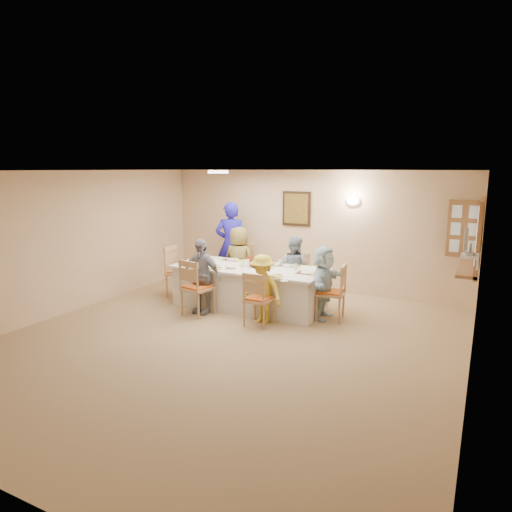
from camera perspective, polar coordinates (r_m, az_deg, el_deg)
The scene contains 49 objects.
ground at distance 6.85m, azimuth -3.89°, elevation -10.80°, with size 7.00×7.00×0.00m, color #9B7C57.
room_walls at distance 6.45m, azimuth -4.07°, elevation 1.80°, with size 7.00×7.00×7.00m.
wall_picture at distance 9.65m, azimuth 5.07°, elevation 5.92°, with size 0.62×0.05×0.72m.
wall_sconce at distance 9.23m, azimuth 12.00°, elevation 6.75°, with size 0.26×0.09×0.18m, color white.
ceiling_light at distance 8.17m, azimuth -4.77°, elevation 10.44°, with size 0.36×0.36×0.05m, color white.
serving_hatch at distance 7.92m, azimuth 26.19°, elevation 2.30°, with size 0.06×1.50×1.15m, color brown.
hatch_sill at distance 8.01m, azimuth 25.02°, elevation -1.34°, with size 0.30×1.50×0.05m, color brown.
shutter_door at distance 8.68m, azimuth 24.58°, elevation 3.09°, with size 0.55×0.04×1.00m, color brown.
fan_shelf at distance 6.60m, azimuth 25.17°, elevation -0.01°, with size 0.22×0.36×0.03m, color white.
desk_fan at distance 6.58m, azimuth 25.02°, elevation 1.29°, with size 0.30×0.30×0.28m, color #A5A5A8, non-canonical shape.
dining_table at distance 8.42m, azimuth -0.83°, elevation -3.90°, with size 2.79×1.18×0.76m, color beige.
chair_back_left at distance 9.35m, azimuth -1.79°, elevation -1.64°, with size 0.48×0.48×1.00m, color tan, non-canonical shape.
chair_back_right at distance 8.86m, azimuth 5.03°, elevation -2.70°, with size 0.44×0.44×0.91m, color tan, non-canonical shape.
chair_front_left at distance 8.03m, azimuth -7.31°, elevation -3.84°, with size 0.48×0.48×1.00m, color tan, non-canonical shape.
chair_front_right at distance 7.45m, azimuth 0.39°, elevation -5.30°, with size 0.43×0.43×0.91m, color tan, non-canonical shape.
chair_left_end at distance 9.19m, azimuth -9.41°, elevation -1.93°, with size 0.49×0.49×1.03m, color tan, non-canonical shape.
chair_right_end at distance 7.81m, azimuth 9.31°, elevation -4.44°, with size 0.46×0.46×0.97m, color tan, non-canonical shape.
diner_back_left at distance 9.21m, azimuth -2.16°, elevation -0.61°, with size 0.69×0.45×1.39m, color brown.
diner_back_right at distance 8.71m, azimuth 4.76°, elevation -1.68°, with size 0.68×0.56×1.28m, color gray.
diner_front_left at distance 8.08m, azimuth -6.86°, elevation -2.51°, with size 0.78×0.33×1.33m, color gray.
diner_front_right at distance 7.52m, azimuth 0.80°, elevation -4.16°, with size 0.82×0.57×1.16m, color gold.
diner_right_end at distance 7.82m, azimuth 8.43°, elevation -3.30°, with size 0.39×1.17×1.26m, color silver.
caregiver at distance 9.79m, azimuth -3.13°, elevation 1.42°, with size 0.79×0.68×1.84m, color #231CB4.
placemat_fl at distance 8.27m, azimuth -5.87°, elevation -1.50°, with size 0.36×0.27×0.01m, color #472B19.
plate_fl at distance 8.27m, azimuth -5.88°, elevation -1.43°, with size 0.23×0.23×0.01m, color white.
napkin_fl at distance 8.14m, azimuth -5.00°, elevation -1.64°, with size 0.14×0.14×0.01m, color yellow.
placemat_fr at distance 7.70m, azimuth 1.66°, elevation -2.38°, with size 0.36×0.27×0.01m, color #472B19.
plate_fr at distance 7.70m, azimuth 1.66°, elevation -2.30°, with size 0.23×0.23×0.01m, color white.
napkin_fr at distance 7.58m, azimuth 2.73°, elevation -2.54°, with size 0.15×0.15×0.01m, color yellow.
placemat_bl at distance 8.97m, azimuth -2.97°, elevation -0.48°, with size 0.36×0.27×0.01m, color #472B19.
plate_bl at distance 8.97m, azimuth -2.97°, elevation -0.41°, with size 0.24×0.24×0.01m, color white.
napkin_bl at distance 8.84m, azimuth -2.12°, elevation -0.59°, with size 0.13×0.13×0.01m, color yellow.
placemat_br at distance 8.45m, azimuth 4.10°, elevation -1.20°, with size 0.32×0.24×0.01m, color #472B19.
plate_br at distance 8.45m, azimuth 4.10°, elevation -1.14°, with size 0.23×0.23×0.01m, color white.
napkin_br at distance 8.34m, azimuth 5.11°, elevation -1.34°, with size 0.13×0.13×0.01m, color yellow.
placemat_le at distance 8.89m, azimuth -7.12°, elevation -0.66°, with size 0.35×0.26×0.01m, color #472B19.
plate_le at distance 8.88m, azimuth -7.12°, elevation -0.60°, with size 0.22×0.22×0.01m, color white.
napkin_le at distance 8.75m, azimuth -6.33°, elevation -0.78°, with size 0.14×0.14×0.01m, color yellow.
placemat_re at distance 7.88m, azimuth 6.39°, elevation -2.13°, with size 0.36×0.27×0.01m, color #472B19.
plate_re at distance 7.88m, azimuth 6.39°, elevation -2.06°, with size 0.22×0.22×0.01m, color white.
napkin_re at distance 7.77m, azimuth 7.50°, elevation -2.29°, with size 0.14×0.14×0.01m, color yellow.
teacup_a at distance 8.46m, azimuth -6.37°, elevation -0.95°, with size 0.13×0.13×0.09m, color white.
teacup_b at distance 8.59m, azimuth 3.07°, elevation -0.74°, with size 0.11×0.11×0.08m, color white.
bowl_a at distance 8.23m, azimuth -3.15°, elevation -1.38°, with size 0.22×0.22×0.05m, color white.
bowl_b at distance 8.41m, azimuth 2.38°, elevation -1.07°, with size 0.18×0.18×0.05m, color white.
condiment_ketchup at distance 8.36m, azimuth -0.82°, elevation -0.52°, with size 0.11×0.12×0.23m, color red.
condiment_brown at distance 8.33m, azimuth -0.37°, elevation -0.74°, with size 0.08×0.08×0.18m, color #461F12.
condiment_malt at distance 8.24m, azimuth -0.24°, elevation -0.95°, with size 0.15×0.15×0.15m, color #461F12.
drinking_glass at distance 8.43m, azimuth -1.58°, elevation -0.84°, with size 0.07×0.07×0.10m, color silver.
Camera 1 is at (3.29, -5.45, 2.53)m, focal length 32.00 mm.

